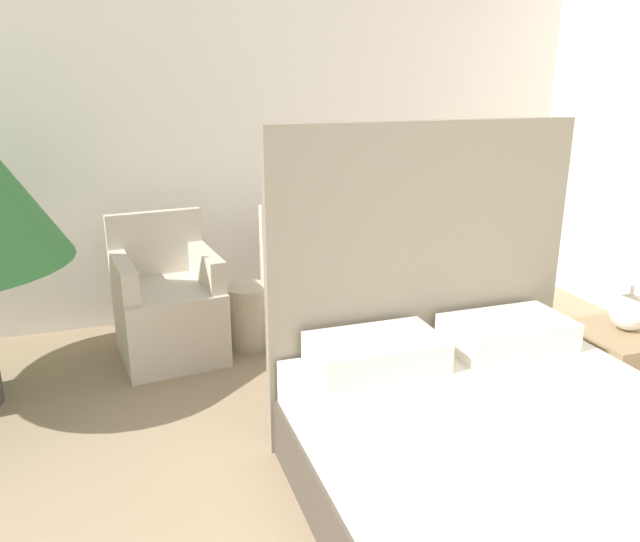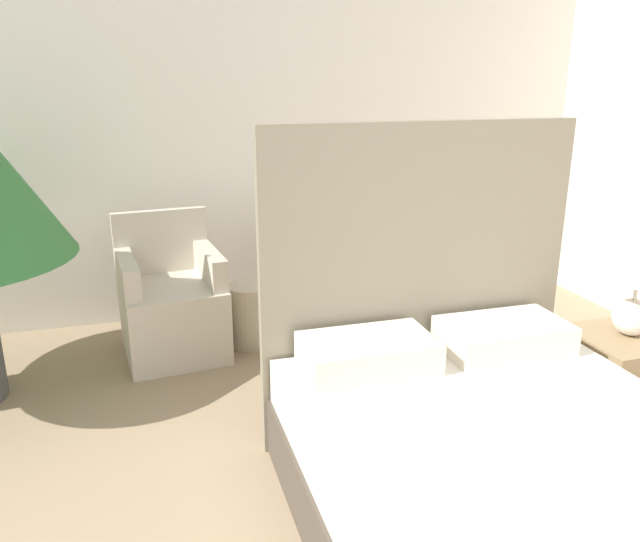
# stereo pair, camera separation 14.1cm
# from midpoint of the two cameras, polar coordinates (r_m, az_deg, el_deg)

# --- Properties ---
(wall_back) EXTENTS (10.00, 0.06, 2.90)m
(wall_back) POSITION_cam_midpoint_polar(r_m,az_deg,el_deg) (4.65, -8.08, 13.57)
(wall_back) COLOR silver
(wall_back) RESTS_ON ground_plane
(bed) EXTENTS (1.56, 2.10, 1.56)m
(bed) POSITION_cam_midpoint_polar(r_m,az_deg,el_deg) (2.58, 17.15, -17.59)
(bed) COLOR #4C4238
(bed) RESTS_ON ground_plane
(armchair_near_window_left) EXTENTS (0.68, 0.73, 0.90)m
(armchair_near_window_left) POSITION_cam_midpoint_polar(r_m,az_deg,el_deg) (4.15, -14.63, -3.56)
(armchair_near_window_left) COLOR beige
(armchair_near_window_left) RESTS_ON ground_plane
(armchair_near_window_right) EXTENTS (0.69, 0.73, 0.90)m
(armchair_near_window_right) POSITION_cam_midpoint_polar(r_m,az_deg,el_deg) (4.33, -1.09, -2.12)
(armchair_near_window_right) COLOR beige
(armchair_near_window_right) RESTS_ON ground_plane
(nightstand) EXTENTS (0.55, 0.48, 0.48)m
(nightstand) POSITION_cam_midpoint_polar(r_m,az_deg,el_deg) (3.71, 25.03, -8.34)
(nightstand) COLOR #937A56
(nightstand) RESTS_ON ground_plane
(table_lamp) EXTENTS (0.32, 0.32, 0.52)m
(table_lamp) POSITION_cam_midpoint_polar(r_m,az_deg,el_deg) (3.51, 25.92, 0.23)
(table_lamp) COLOR white
(table_lamp) RESTS_ON nightstand
(side_table) EXTENTS (0.30, 0.30, 0.42)m
(side_table) POSITION_cam_midpoint_polar(r_m,az_deg,el_deg) (4.22, -7.56, -4.12)
(side_table) COLOR #B7AD93
(side_table) RESTS_ON ground_plane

